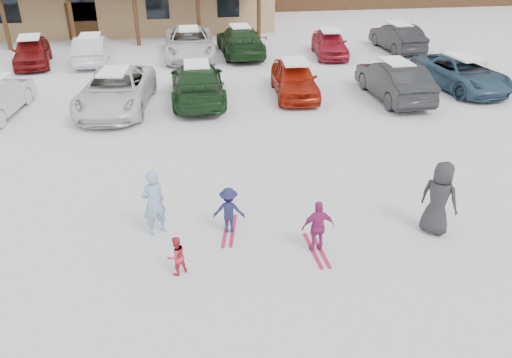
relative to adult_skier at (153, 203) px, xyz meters
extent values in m
plane|color=white|center=(2.20, -0.52, -0.83)|extent=(160.00, 160.00, 0.00)
imported|color=#87A4C4|center=(0.00, 0.00, 0.00)|extent=(0.72, 0.64, 1.65)
imported|color=red|center=(0.47, -1.65, -0.38)|extent=(0.55, 0.52, 0.90)
imported|color=#1A1C44|center=(1.74, -0.23, -0.24)|extent=(0.83, 0.58, 1.17)
cube|color=#B61A45|center=(1.74, -0.23, -0.81)|extent=(0.48, 1.41, 0.03)
imported|color=#9D2469|center=(3.62, -1.32, -0.19)|extent=(0.76, 0.34, 1.28)
cube|color=#B61A45|center=(3.62, -1.32, -0.81)|extent=(0.24, 1.41, 0.03)
imported|color=#272629|center=(6.61, -0.99, 0.09)|extent=(1.02, 1.06, 1.83)
imported|color=silver|center=(-1.67, 9.16, -0.07)|extent=(3.11, 5.68, 1.51)
imported|color=#173418|center=(1.53, 9.66, -0.07)|extent=(2.21, 5.27, 1.52)
imported|color=#A31D0B|center=(5.59, 9.69, -0.09)|extent=(2.05, 4.41, 1.46)
imported|color=black|center=(9.55, 8.66, -0.04)|extent=(1.74, 4.77, 1.56)
imported|color=#304B63|center=(13.02, 9.51, -0.13)|extent=(3.06, 5.33, 1.40)
imported|color=maroon|center=(-6.48, 16.55, -0.11)|extent=(2.30, 4.39, 1.42)
imported|color=silver|center=(-3.54, 16.52, -0.12)|extent=(1.63, 4.32, 1.41)
imported|color=silver|center=(1.49, 16.86, -0.05)|extent=(2.66, 5.61, 1.55)
imported|color=black|center=(4.26, 17.04, -0.05)|extent=(2.33, 5.39, 1.54)
imported|color=#A61B2C|center=(9.00, 16.04, -0.13)|extent=(2.10, 4.24, 1.39)
imported|color=black|center=(13.14, 16.71, -0.09)|extent=(1.74, 4.54, 1.47)
camera|label=1|loc=(0.80, -10.29, 5.91)|focal=35.00mm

